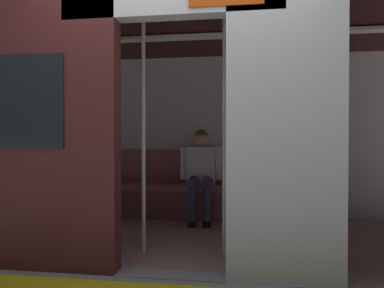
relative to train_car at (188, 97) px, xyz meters
The scene contains 8 objects.
ground_plane 1.90m from the train_car, 92.69° to the left, with size 60.00×60.00×0.00m, color gray.
train_car is the anchor object (origin of this frame).
bench_seat 1.52m from the train_car, 93.13° to the right, with size 3.15×0.44×0.47m.
person_seated 1.24m from the train_car, 91.47° to the right, with size 0.55×0.70×1.20m.
handbag 1.49m from the train_car, 117.05° to the right, with size 0.26×0.15×0.17m.
book 1.52m from the train_car, 71.66° to the right, with size 0.15×0.22×0.03m, color #B22D2D.
grab_pole_door 0.79m from the train_car, 61.13° to the left, with size 0.04×0.04×2.21m, color silver.
grab_pole_far 0.79m from the train_car, 130.61° to the left, with size 0.04×0.04×2.21m, color silver.
Camera 1 is at (-0.62, 2.91, 1.09)m, focal length 35.39 mm.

